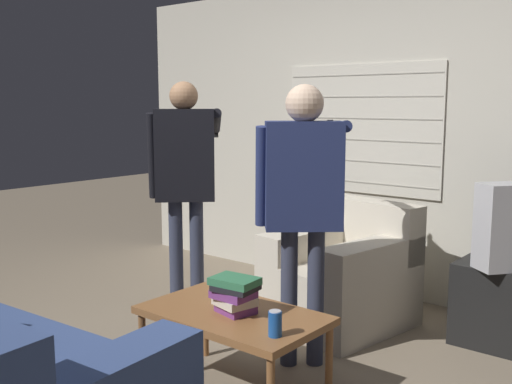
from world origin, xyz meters
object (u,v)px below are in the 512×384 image
Objects in this scene: person_right_standing at (303,189)px; person_left_standing at (185,170)px; armchair_beige at (343,276)px; book_stack at (235,294)px; soda_can at (275,324)px; spare_remote at (236,295)px; coffee_table at (233,319)px.

person_left_standing is at bearing 131.45° from person_right_standing.
book_stack is at bearing 104.75° from armchair_beige.
person_right_standing is (0.16, -0.74, 0.72)m from armchair_beige.
person_left_standing reaches higher than book_stack.
spare_remote is (-0.53, 0.32, -0.05)m from soda_can.
soda_can reaches higher than coffee_table.
armchair_beige is at bearing 95.06° from book_stack.
person_right_standing is 12.25× the size of spare_remote.
soda_can is (0.31, -0.67, -0.55)m from person_right_standing.
person_right_standing reaches higher than armchair_beige.
armchair_beige is 1.02× the size of coffee_table.
person_right_standing is 13.20× the size of soda_can.
person_right_standing is at bearing 114.77° from soda_can.
armchair_beige reaches higher than soda_can.
person_right_standing is (1.13, -0.14, -0.02)m from person_left_standing.
person_left_standing is 1.39m from book_stack.
armchair_beige is at bearing -12.12° from person_left_standing.
person_left_standing reaches higher than spare_remote.
armchair_beige reaches higher than book_stack.
armchair_beige is 1.09m from spare_remote.
spare_remote is at bearing 127.17° from coffee_table.
spare_remote is at bearing -164.38° from person_right_standing.
person_right_standing reaches higher than book_stack.
person_right_standing is at bearing 111.97° from armchair_beige.
coffee_table is 0.15m from book_stack.
spare_remote is at bearing 129.80° from book_stack.
book_stack is (0.11, -1.30, 0.22)m from armchair_beige.
book_stack reaches higher than coffee_table.
person_left_standing reaches higher than coffee_table.
armchair_beige is at bearing 60.94° from person_right_standing.
armchair_beige reaches higher than spare_remote.
person_left_standing is (-1.05, 0.68, 0.67)m from coffee_table.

